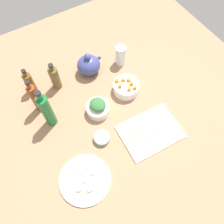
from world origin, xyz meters
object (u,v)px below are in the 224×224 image
object	(u,v)px
bowl_carrots	(126,87)
bottle_3	(30,82)
teapot	(89,65)
bottle_1	(35,98)
bowl_small_side	(102,138)
drinking_glass_0	(120,55)
plate_tofu	(85,180)
cutting_board	(150,132)
bottle_2	(47,111)
bowl_greens	(98,109)
bottle_0	(55,78)

from	to	relation	value
bowl_carrots	bottle_3	size ratio (longest dim) A/B	0.83
teapot	bottle_3	xyz separation A→B (cm)	(-35.70, 5.05, 1.48)
bottle_3	bottle_1	bearing A→B (deg)	-94.35
bowl_carrots	bottle_1	bearing A→B (deg)	162.44
bowl_small_side	teapot	distance (cm)	46.92
drinking_glass_0	plate_tofu	bearing A→B (deg)	-135.18
cutting_board	bottle_3	size ratio (longest dim) A/B	1.72
teapot	drinking_glass_0	size ratio (longest dim) A/B	1.21
drinking_glass_0	bottle_3	bearing A→B (deg)	170.91
bowl_small_side	bottle_3	distance (cm)	52.95
plate_tofu	bottle_3	xyz separation A→B (cm)	(-1.63, 63.19, 7.07)
bowl_small_side	bottle_2	size ratio (longest dim) A/B	0.29
plate_tofu	bowl_greens	size ratio (longest dim) A/B	1.91
bowl_carrots	bottle_2	world-z (taller)	bottle_2
bowl_greens	bottle_0	bearing A→B (deg)	113.91
teapot	bottle_0	size ratio (longest dim) A/B	0.82
bottle_1	bottle_3	distance (cm)	14.13
bowl_carrots	bowl_small_side	size ratio (longest dim) A/B	1.79
cutting_board	plate_tofu	xyz separation A→B (cm)	(-42.47, -4.20, 0.10)
teapot	bottle_0	world-z (taller)	bottle_0
teapot	bottle_1	size ratio (longest dim) A/B	0.64
bowl_small_side	cutting_board	bearing A→B (deg)	-22.43
teapot	bottle_0	distance (cm)	21.97
plate_tofu	bowl_small_side	bearing A→B (deg)	38.74
cutting_board	bowl_greens	bearing A→B (deg)	124.40
cutting_board	drinking_glass_0	bearing A→B (deg)	76.42
bowl_greens	bottle_3	size ratio (longest dim) A/B	0.72
bowl_small_side	drinking_glass_0	world-z (taller)	drinking_glass_0
bowl_carrots	bottle_0	xyz separation A→B (cm)	(-33.78, 24.31, 5.16)
cutting_board	bottle_1	xyz separation A→B (cm)	(-45.14, 45.22, 10.19)
cutting_board	drinking_glass_0	size ratio (longest dim) A/B	2.41
bowl_carrots	bottle_1	distance (cm)	51.59
bottle_2	drinking_glass_0	world-z (taller)	bottle_2
drinking_glass_0	bowl_greens	bearing A→B (deg)	-141.18
plate_tofu	bowl_small_side	distance (cm)	22.95
bottle_2	bottle_3	size ratio (longest dim) A/B	1.58
bowl_greens	bottle_0	size ratio (longest dim) A/B	0.68
bottle_0	drinking_glass_0	distance (cm)	42.58
bottle_2	cutting_board	bearing A→B (deg)	-38.06
bowl_small_side	bottle_0	bearing A→B (deg)	97.37
bottle_1	bottle_3	size ratio (longest dim) A/B	1.35
bottle_1	bottle_3	bearing A→B (deg)	85.65
bottle_0	bottle_2	distance (cm)	24.48
plate_tofu	bottle_3	bearing A→B (deg)	91.47
cutting_board	teapot	size ratio (longest dim) A/B	1.98
plate_tofu	teapot	bearing A→B (deg)	59.63
bottle_1	bottle_3	xyz separation A→B (cm)	(1.05, 13.77, -3.02)
cutting_board	bowl_greens	world-z (taller)	bowl_greens
bowl_carrots	bowl_small_side	distance (cm)	34.33
bowl_greens	drinking_glass_0	size ratio (longest dim) A/B	1.00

